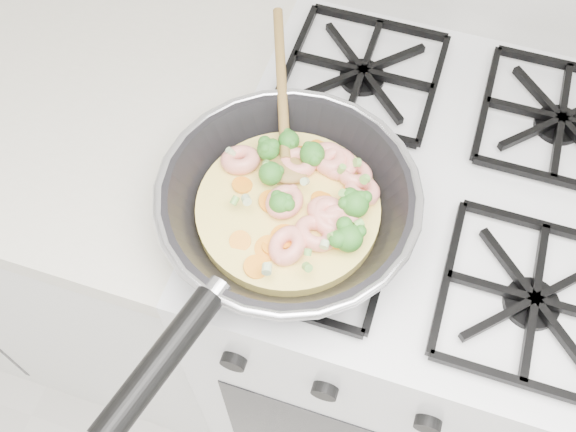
% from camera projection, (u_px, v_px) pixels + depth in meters
% --- Properties ---
extents(stove, '(0.60, 0.60, 0.92)m').
position_uv_depth(stove, '(394.00, 303.00, 1.31)').
color(stove, white).
rests_on(stove, ground).
extents(counter_left, '(1.00, 0.60, 0.90)m').
position_uv_depth(counter_left, '(37.00, 200.00, 1.45)').
color(counter_left, white).
rests_on(counter_left, ground).
extents(skillet, '(0.34, 0.63, 0.09)m').
position_uv_depth(skillet, '(288.00, 205.00, 0.84)').
color(skillet, black).
rests_on(skillet, stove).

